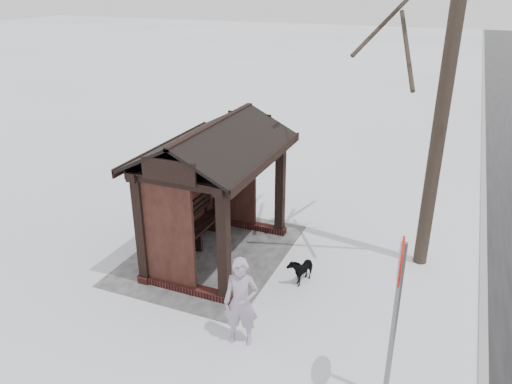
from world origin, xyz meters
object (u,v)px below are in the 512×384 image
at_px(pedestrian, 241,302).
at_px(bus_shelter, 209,164).
at_px(dog, 301,268).
at_px(road_sign, 397,290).

bearing_deg(pedestrian, bus_shelter, 112.70).
relative_size(dog, road_sign, 0.25).
height_order(bus_shelter, dog, bus_shelter).
bearing_deg(bus_shelter, road_sign, 57.32).
bearing_deg(dog, road_sign, -37.00).
xyz_separation_m(pedestrian, road_sign, (0.33, 2.47, 1.10)).
bearing_deg(road_sign, bus_shelter, -127.68).
height_order(bus_shelter, pedestrian, bus_shelter).
distance_m(bus_shelter, pedestrian, 3.31).
distance_m(dog, road_sign, 3.66).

